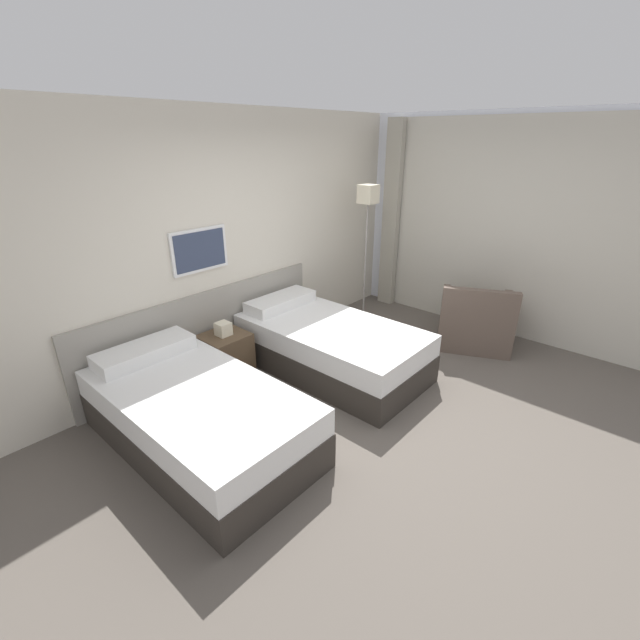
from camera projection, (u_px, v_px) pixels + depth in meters
ground_plane at (389, 411)px, 4.06m from camera, size 16.00×16.00×0.00m
wall_headboard at (240, 244)px, 4.76m from camera, size 10.00×0.10×2.70m
wall_window at (521, 231)px, 5.20m from camera, size 0.21×4.51×2.70m
bed_near_door at (197, 415)px, 3.55m from camera, size 1.08×2.05×0.67m
bed_near_window at (330, 346)px, 4.72m from camera, size 1.08×2.05×0.67m
nightstand at (226, 354)px, 4.60m from camera, size 0.46×0.44×0.62m
floor_lamp at (368, 211)px, 5.50m from camera, size 0.24×0.24×1.84m
armchair at (475, 323)px, 5.28m from camera, size 1.07×1.09×0.82m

